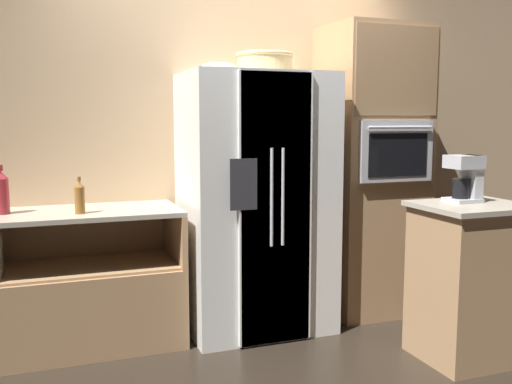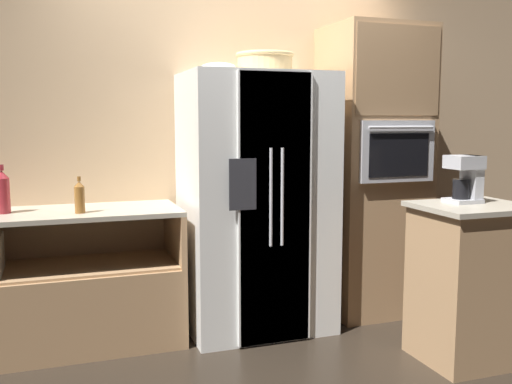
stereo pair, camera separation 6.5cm
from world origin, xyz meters
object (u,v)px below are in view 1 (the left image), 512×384
Objects in this scene: wall_oven at (371,171)px; bottle_short at (1,192)px; refrigerator at (256,203)px; wicker_basket at (264,62)px; fruit_bowl at (219,68)px; coffee_maker at (466,177)px; bottle_tall at (80,197)px.

wall_oven is 7.13× the size of bottle_short.
wicker_basket is at bearing -0.74° from refrigerator.
wicker_basket is 1.65× the size of fruit_bowl.
wall_oven reaches higher than coffee_maker.
coffee_maker is (1.27, -0.94, -0.69)m from fruit_bowl.
refrigerator is 4.52× the size of wicker_basket.
wicker_basket is at bearing 138.35° from coffee_maker.
refrigerator is at bearing -176.55° from wall_oven.
refrigerator is at bearing -16.15° from fruit_bowl.
wall_oven is 1.17m from wicker_basket.
bottle_short is (-1.66, 0.09, -0.82)m from wicker_basket.
fruit_bowl is at bearing 179.38° from wall_oven.
bottle_tall is at bearing -177.14° from wicker_basket.
wall_oven is 5.46× the size of wicker_basket.
wicker_basket reaches higher than fruit_bowl.
bottle_tall is at bearing 159.88° from coffee_maker.
bottle_short reaches higher than bottle_tall.
coffee_maker is at bearing -39.99° from refrigerator.
refrigerator is 7.80× the size of bottle_tall.
refrigerator reaches higher than coffee_maker.
wicker_basket reaches higher than bottle_short.
bottle_short is (-2.55, 0.03, -0.05)m from wall_oven.
bottle_tall is 0.76× the size of bottle_short.
wall_oven reaches higher than bottle_tall.
bottle_short is at bearing 160.15° from coffee_maker.
fruit_bowl is 1.24m from bottle_tall.
fruit_bowl is at bearing -0.68° from bottle_short.
wicker_basket is 1.31× the size of bottle_short.
wall_oven is 9.41× the size of bottle_tall.
bottle_short is at bearing 177.02° from wicker_basket.
fruit_bowl is (-0.30, 0.07, -0.04)m from wicker_basket.
refrigerator is 1.17m from bottle_tall.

